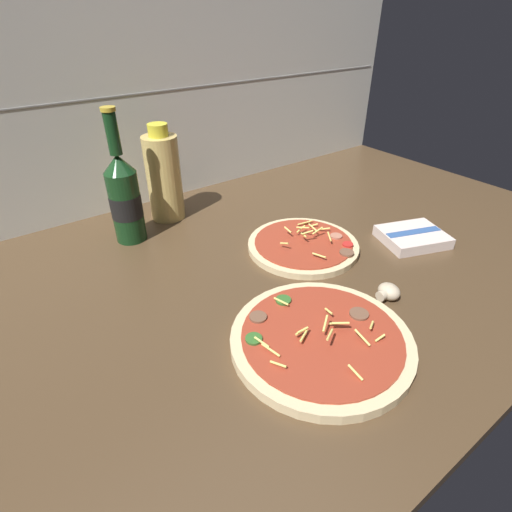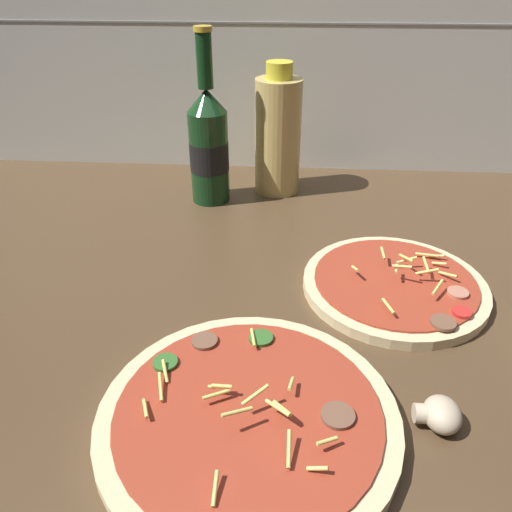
% 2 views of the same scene
% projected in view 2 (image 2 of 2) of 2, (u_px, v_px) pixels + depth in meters
% --- Properties ---
extents(counter_slab, '(1.60, 0.90, 0.03)m').
position_uv_depth(counter_slab, '(315.00, 303.00, 0.66)').
color(counter_slab, '#4C3823').
rests_on(counter_slab, ground).
extents(tile_backsplash, '(1.60, 0.01, 0.60)m').
position_uv_depth(tile_backsplash, '(317.00, 23.00, 0.90)').
color(tile_backsplash, silver).
rests_on(tile_backsplash, ground).
extents(pizza_near, '(0.29, 0.29, 0.05)m').
position_uv_depth(pizza_near, '(248.00, 417.00, 0.47)').
color(pizza_near, beige).
rests_on(pizza_near, counter_slab).
extents(pizza_far, '(0.24, 0.24, 0.05)m').
position_uv_depth(pizza_far, '(395.00, 285.00, 0.66)').
color(pizza_far, beige).
rests_on(pizza_far, counter_slab).
extents(beer_bottle, '(0.07, 0.07, 0.29)m').
position_uv_depth(beer_bottle, '(209.00, 144.00, 0.85)').
color(beer_bottle, '#143819').
rests_on(beer_bottle, counter_slab).
extents(oil_bottle, '(0.08, 0.08, 0.23)m').
position_uv_depth(oil_bottle, '(278.00, 135.00, 0.89)').
color(oil_bottle, '#D6B766').
rests_on(oil_bottle, counter_slab).
extents(mushroom_left, '(0.04, 0.04, 0.03)m').
position_uv_depth(mushroom_left, '(440.00, 414.00, 0.47)').
color(mushroom_left, beige).
rests_on(mushroom_left, counter_slab).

